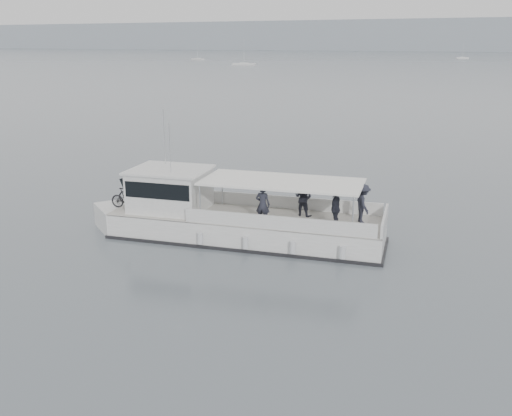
% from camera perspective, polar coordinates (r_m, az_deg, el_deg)
% --- Properties ---
extents(ground, '(1400.00, 1400.00, 0.00)m').
position_cam_1_polar(ground, '(27.28, -13.50, -3.28)').
color(ground, '#555E64').
rests_on(ground, ground).
extents(tour_boat, '(14.57, 5.47, 6.06)m').
position_cam_1_polar(tour_boat, '(26.88, -3.55, -0.90)').
color(tour_boat, white).
rests_on(tour_boat, ground).
extents(moored_fleet, '(348.42, 275.31, 10.69)m').
position_cam_1_polar(moored_fleet, '(190.02, 22.37, 12.58)').
color(moored_fleet, white).
rests_on(moored_fleet, ground).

